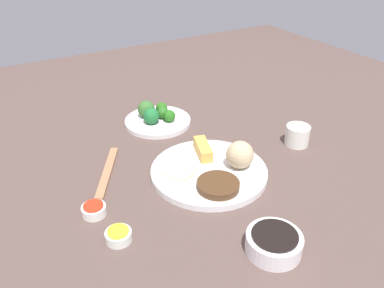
# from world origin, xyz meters

# --- Properties ---
(tabletop) EXTENTS (2.20, 2.20, 0.02)m
(tabletop) POSITION_xyz_m (0.00, 0.00, 0.01)
(tabletop) COLOR brown
(tabletop) RESTS_ON ground
(main_plate) EXTENTS (0.29, 0.29, 0.02)m
(main_plate) POSITION_xyz_m (-0.01, -0.00, 0.03)
(main_plate) COLOR white
(main_plate) RESTS_ON tabletop
(rice_scoop) EXTENTS (0.07, 0.07, 0.07)m
(rice_scoop) POSITION_xyz_m (0.06, -0.03, 0.07)
(rice_scoop) COLOR tan
(rice_scoop) RESTS_ON main_plate
(spring_roll) EXTENTS (0.06, 0.10, 0.03)m
(spring_roll) POSITION_xyz_m (0.01, 0.07, 0.05)
(spring_roll) COLOR gold
(spring_roll) RESTS_ON main_plate
(crab_rangoon_wonton) EXTENTS (0.09, 0.09, 0.01)m
(crab_rangoon_wonton) POSITION_xyz_m (-0.08, 0.02, 0.04)
(crab_rangoon_wonton) COLOR beige
(crab_rangoon_wonton) RESTS_ON main_plate
(stir_fry_heap) EXTENTS (0.10, 0.10, 0.02)m
(stir_fry_heap) POSITION_xyz_m (-0.04, -0.08, 0.04)
(stir_fry_heap) COLOR #492F19
(stir_fry_heap) RESTS_ON main_plate
(broccoli_plate) EXTENTS (0.20, 0.20, 0.01)m
(broccoli_plate) POSITION_xyz_m (-0.00, 0.31, 0.03)
(broccoli_plate) COLOR white
(broccoli_plate) RESTS_ON tabletop
(broccoli_floret_0) EXTENTS (0.05, 0.05, 0.05)m
(broccoli_floret_0) POSITION_xyz_m (-0.02, 0.34, 0.06)
(broccoli_floret_0) COLOR #35692C
(broccoli_floret_0) RESTS_ON broccoli_plate
(broccoli_floret_1) EXTENTS (0.04, 0.04, 0.04)m
(broccoli_floret_1) POSITION_xyz_m (0.03, 0.34, 0.05)
(broccoli_floret_1) COLOR #28661C
(broccoli_floret_1) RESTS_ON broccoli_plate
(broccoli_floret_2) EXTENTS (0.05, 0.05, 0.05)m
(broccoli_floret_2) POSITION_xyz_m (-0.03, 0.30, 0.06)
(broccoli_floret_2) COLOR #1F6A32
(broccoli_floret_2) RESTS_ON broccoli_plate
(broccoli_floret_3) EXTENTS (0.04, 0.04, 0.04)m
(broccoli_floret_3) POSITION_xyz_m (0.02, 0.31, 0.05)
(broccoli_floret_3) COLOR #2A6621
(broccoli_floret_3) RESTS_ON broccoli_plate
(broccoli_floret_4) EXTENTS (0.04, 0.04, 0.04)m
(broccoli_floret_4) POSITION_xyz_m (0.03, 0.28, 0.05)
(broccoli_floret_4) COLOR #25661B
(broccoli_floret_4) RESTS_ON broccoli_plate
(soy_sauce_bowl) EXTENTS (0.11, 0.11, 0.04)m
(soy_sauce_bowl) POSITION_xyz_m (-0.04, -0.28, 0.04)
(soy_sauce_bowl) COLOR white
(soy_sauce_bowl) RESTS_ON tabletop
(soy_sauce_bowl_liquid) EXTENTS (0.09, 0.09, 0.00)m
(soy_sauce_bowl_liquid) POSITION_xyz_m (-0.04, -0.28, 0.06)
(soy_sauce_bowl_liquid) COLOR black
(soy_sauce_bowl_liquid) RESTS_ON soy_sauce_bowl
(sauce_ramekin_sweet_and_sour) EXTENTS (0.05, 0.05, 0.02)m
(sauce_ramekin_sweet_and_sour) POSITION_xyz_m (-0.30, 0.00, 0.03)
(sauce_ramekin_sweet_and_sour) COLOR white
(sauce_ramekin_sweet_and_sour) RESTS_ON tabletop
(sauce_ramekin_sweet_and_sour_liquid) EXTENTS (0.04, 0.04, 0.00)m
(sauce_ramekin_sweet_and_sour_liquid) POSITION_xyz_m (-0.30, 0.00, 0.04)
(sauce_ramekin_sweet_and_sour_liquid) COLOR red
(sauce_ramekin_sweet_and_sour_liquid) RESTS_ON sauce_ramekin_sweet_and_sour
(sauce_ramekin_hot_mustard) EXTENTS (0.05, 0.05, 0.02)m
(sauce_ramekin_hot_mustard) POSITION_xyz_m (-0.29, -0.10, 0.03)
(sauce_ramekin_hot_mustard) COLOR white
(sauce_ramekin_hot_mustard) RESTS_ON tabletop
(sauce_ramekin_hot_mustard_liquid) EXTENTS (0.04, 0.04, 0.00)m
(sauce_ramekin_hot_mustard_liquid) POSITION_xyz_m (-0.29, -0.10, 0.04)
(sauce_ramekin_hot_mustard_liquid) COLOR yellow
(sauce_ramekin_hot_mustard_liquid) RESTS_ON sauce_ramekin_hot_mustard
(teacup) EXTENTS (0.07, 0.07, 0.06)m
(teacup) POSITION_xyz_m (0.28, 0.00, 0.05)
(teacup) COLOR white
(teacup) RESTS_ON tabletop
(chopsticks_pair) EXTENTS (0.13, 0.20, 0.01)m
(chopsticks_pair) POSITION_xyz_m (-0.23, 0.13, 0.02)
(chopsticks_pair) COLOR #A2714C
(chopsticks_pair) RESTS_ON tabletop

